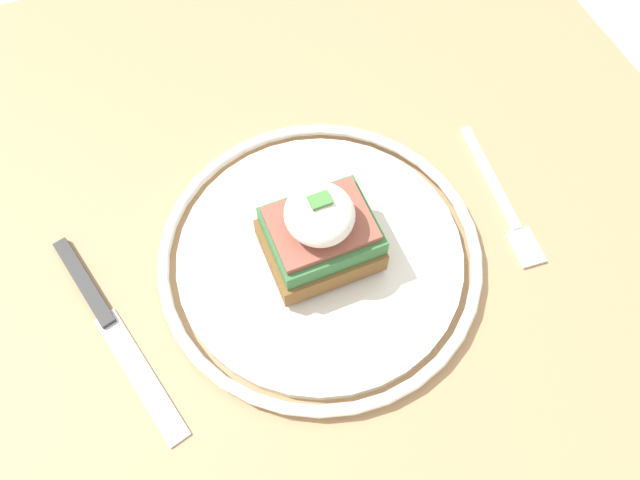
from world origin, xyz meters
TOP-DOWN VIEW (x-y plane):
  - ground_plane at (0.00, 0.00)m, footprint 6.00×6.00m
  - dining_table at (0.00, 0.00)m, footprint 0.81×0.74m
  - plate at (-0.02, 0.05)m, footprint 0.28×0.28m
  - sandwich at (-0.02, 0.05)m, footprint 0.09×0.07m
  - fork at (-0.20, 0.06)m, footprint 0.03×0.15m
  - knife at (0.16, 0.04)m, footprint 0.06×0.21m

SIDE VIEW (x-z plane):
  - ground_plane at x=0.00m, z-range 0.00..0.00m
  - dining_table at x=0.00m, z-range 0.23..0.95m
  - fork at x=-0.20m, z-range 0.72..0.73m
  - knife at x=0.16m, z-range 0.72..0.73m
  - plate at x=-0.02m, z-range 0.72..0.74m
  - sandwich at x=-0.02m, z-range 0.73..0.81m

